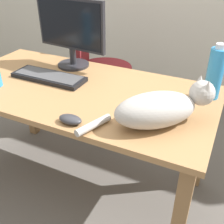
{
  "coord_description": "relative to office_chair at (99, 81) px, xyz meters",
  "views": [
    {
      "loc": [
        0.75,
        -1.13,
        1.37
      ],
      "look_at": [
        0.32,
        -0.24,
        0.77
      ],
      "focal_mm": 43.62,
      "sensor_mm": 36.0,
      "label": 1
    }
  ],
  "objects": [
    {
      "name": "ground_plane",
      "position": [
        0.25,
        -0.69,
        -0.41
      ],
      "size": [
        8.0,
        8.0,
        0.0
      ],
      "primitive_type": "plane",
      "color": "#59544F"
    },
    {
      "name": "desk",
      "position": [
        0.25,
        -0.69,
        0.2
      ],
      "size": [
        1.48,
        0.74,
        0.71
      ],
      "color": "#9E7247",
      "rests_on": "ground_plane"
    },
    {
      "name": "office_chair",
      "position": [
        0.0,
        0.0,
        0.0
      ],
      "size": [
        0.51,
        0.48,
        0.94
      ],
      "color": "black",
      "rests_on": "ground_plane"
    },
    {
      "name": "monitor",
      "position": [
        0.05,
        -0.43,
        0.53
      ],
      "size": [
        0.48,
        0.2,
        0.41
      ],
      "color": "#232328",
      "rests_on": "desk"
    },
    {
      "name": "keyboard",
      "position": [
        0.03,
        -0.66,
        0.31
      ],
      "size": [
        0.44,
        0.15,
        0.03
      ],
      "color": "black",
      "rests_on": "desk"
    },
    {
      "name": "cat",
      "position": [
        0.75,
        -0.84,
        0.38
      ],
      "size": [
        0.48,
        0.43,
        0.2
      ],
      "color": "#B2ADA8",
      "rests_on": "desk"
    },
    {
      "name": "computer_mouse",
      "position": [
        0.4,
        -1.0,
        0.32
      ],
      "size": [
        0.11,
        0.06,
        0.04
      ],
      "primitive_type": "ellipsoid",
      "color": "#333338",
      "rests_on": "desk"
    },
    {
      "name": "water_bottle",
      "position": [
        0.91,
        -0.49,
        0.43
      ],
      "size": [
        0.08,
        0.08,
        0.28
      ],
      "color": "#2D8CD1",
      "rests_on": "desk"
    }
  ]
}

